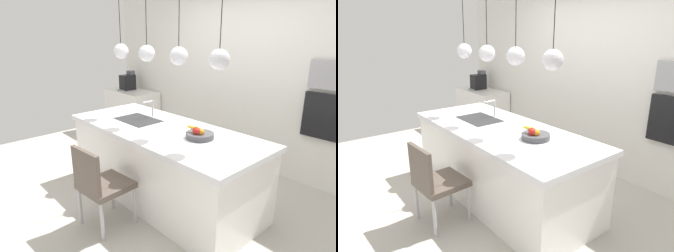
{
  "view_description": "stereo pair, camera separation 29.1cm",
  "coord_description": "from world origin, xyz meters",
  "views": [
    {
      "loc": [
        2.5,
        -2.19,
        1.97
      ],
      "look_at": [
        0.1,
        0.0,
        0.94
      ],
      "focal_mm": 32.04,
      "sensor_mm": 36.0,
      "label": 1
    },
    {
      "loc": [
        2.68,
        -1.96,
        1.97
      ],
      "look_at": [
        0.1,
        0.0,
        0.94
      ],
      "focal_mm": 32.04,
      "sensor_mm": 36.0,
      "label": 2
    }
  ],
  "objects": [
    {
      "name": "floor",
      "position": [
        0.0,
        0.0,
        0.0
      ],
      "size": [
        6.6,
        6.6,
        0.0
      ],
      "primitive_type": "plane",
      "color": "#BCB7AD",
      "rests_on": "ground"
    },
    {
      "name": "back_wall",
      "position": [
        0.0,
        1.65,
        1.3
      ],
      "size": [
        6.0,
        0.1,
        2.6
      ],
      "primitive_type": "cube",
      "color": "silver",
      "rests_on": "ground"
    },
    {
      "name": "kitchen_island",
      "position": [
        0.0,
        0.0,
        0.45
      ],
      "size": [
        2.52,
        1.05,
        0.89
      ],
      "color": "white",
      "rests_on": "ground"
    },
    {
      "name": "sink_basin",
      "position": [
        -0.47,
        0.0,
        0.89
      ],
      "size": [
        0.56,
        0.4,
        0.02
      ],
      "primitive_type": "cube",
      "color": "#2D2D30",
      "rests_on": "kitchen_island"
    },
    {
      "name": "faucet",
      "position": [
        -0.47,
        0.21,
        1.03
      ],
      "size": [
        0.02,
        0.17,
        0.22
      ],
      "color": "silver",
      "rests_on": "kitchen_island"
    },
    {
      "name": "fruit_bowl",
      "position": [
        0.52,
        0.06,
        0.94
      ],
      "size": [
        0.3,
        0.3,
        0.15
      ],
      "color": "#4C4C51",
      "rests_on": "kitchen_island"
    },
    {
      "name": "side_counter",
      "position": [
        -2.4,
        1.28,
        0.41
      ],
      "size": [
        1.1,
        0.6,
        0.83
      ],
      "primitive_type": "cube",
      "color": "white",
      "rests_on": "ground"
    },
    {
      "name": "coffee_machine",
      "position": [
        -2.52,
        1.28,
        0.99
      ],
      "size": [
        0.2,
        0.35,
        0.38
      ],
      "color": "black",
      "rests_on": "side_counter"
    },
    {
      "name": "oven",
      "position": [
        1.22,
        1.58,
        0.98
      ],
      "size": [
        0.56,
        0.08,
        0.56
      ],
      "primitive_type": "cube",
      "color": "black",
      "rests_on": "back_wall"
    },
    {
      "name": "chair_near",
      "position": [
        0.03,
        -0.87,
        0.5
      ],
      "size": [
        0.49,
        0.5,
        0.9
      ],
      "color": "brown",
      "rests_on": "ground"
    },
    {
      "name": "pendant_light_left",
      "position": [
        -0.78,
        0.0,
        1.73
      ],
      "size": [
        0.19,
        0.19,
        0.79
      ],
      "color": "silver"
    },
    {
      "name": "pendant_light_center_left",
      "position": [
        -0.26,
        0.0,
        1.73
      ],
      "size": [
        0.19,
        0.19,
        0.79
      ],
      "color": "silver"
    },
    {
      "name": "pendant_light_center_right",
      "position": [
        0.26,
        0.0,
        1.73
      ],
      "size": [
        0.19,
        0.19,
        0.79
      ],
      "color": "silver"
    },
    {
      "name": "pendant_light_right",
      "position": [
        0.78,
        0.0,
        1.73
      ],
      "size": [
        0.19,
        0.19,
        0.79
      ],
      "color": "silver"
    }
  ]
}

